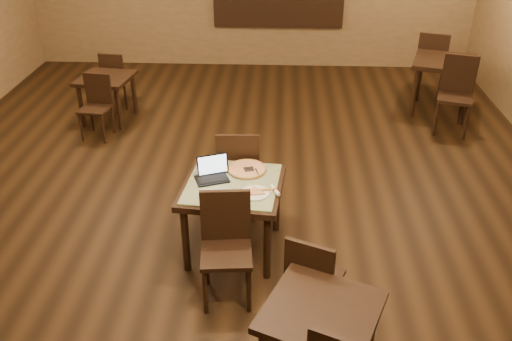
{
  "coord_description": "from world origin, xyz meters",
  "views": [
    {
      "loc": [
        0.56,
        -4.96,
        3.38
      ],
      "look_at": [
        0.36,
        -0.54,
        0.85
      ],
      "focal_mm": 38.0,
      "sensor_mm": 36.0,
      "label": 1
    }
  ],
  "objects_px": {
    "laptop": "(212,172)",
    "other_table_c_chair_far": "(312,278)",
    "other_table_c": "(321,321)",
    "other_table_b_chair_near": "(97,102)",
    "pizza_pan": "(247,170)",
    "tiled_table": "(233,192)",
    "other_table_b": "(106,84)",
    "other_table_a": "(444,69)",
    "other_table_b_chair_far": "(115,76)",
    "chair_main_far": "(238,168)",
    "other_table_a_chair_far": "(431,61)",
    "other_table_a_chair_near": "(456,90)",
    "chair_main_near": "(226,240)"
  },
  "relations": [
    {
      "from": "other_table_a_chair_near",
      "to": "other_table_b",
      "type": "height_order",
      "value": "other_table_a_chair_near"
    },
    {
      "from": "laptop",
      "to": "pizza_pan",
      "type": "relative_size",
      "value": 0.93
    },
    {
      "from": "tiled_table",
      "to": "chair_main_far",
      "type": "distance_m",
      "value": 0.62
    },
    {
      "from": "other_table_b_chair_near",
      "to": "other_table_b",
      "type": "bearing_deg",
      "value": 98.89
    },
    {
      "from": "other_table_b_chair_far",
      "to": "other_table_c_chair_far",
      "type": "relative_size",
      "value": 0.96
    },
    {
      "from": "other_table_c_chair_far",
      "to": "other_table_b",
      "type": "bearing_deg",
      "value": -31.99
    },
    {
      "from": "tiled_table",
      "to": "other_table_b_chair_far",
      "type": "height_order",
      "value": "other_table_b_chair_far"
    },
    {
      "from": "pizza_pan",
      "to": "other_table_b_chair_far",
      "type": "relative_size",
      "value": 0.44
    },
    {
      "from": "chair_main_near",
      "to": "chair_main_far",
      "type": "relative_size",
      "value": 0.97
    },
    {
      "from": "other_table_a",
      "to": "other_table_b_chair_far",
      "type": "bearing_deg",
      "value": -162.43
    },
    {
      "from": "other_table_a_chair_near",
      "to": "other_table_c_chair_far",
      "type": "xyz_separation_m",
      "value": [
        -2.18,
        -3.93,
        -0.09
      ]
    },
    {
      "from": "other_table_a_chair_near",
      "to": "other_table_b_chair_far",
      "type": "bearing_deg",
      "value": -169.58
    },
    {
      "from": "other_table_b_chair_far",
      "to": "other_table_c",
      "type": "distance_m",
      "value": 5.83
    },
    {
      "from": "other_table_b_chair_far",
      "to": "other_table_c_chair_far",
      "type": "distance_m",
      "value": 5.34
    },
    {
      "from": "laptop",
      "to": "other_table_a_chair_near",
      "type": "distance_m",
      "value": 4.19
    },
    {
      "from": "laptop",
      "to": "tiled_table",
      "type": "bearing_deg",
      "value": -47.05
    },
    {
      "from": "pizza_pan",
      "to": "other_table_c",
      "type": "relative_size",
      "value": 0.39
    },
    {
      "from": "other_table_a_chair_near",
      "to": "other_table_a_chair_far",
      "type": "distance_m",
      "value": 1.26
    },
    {
      "from": "tiled_table",
      "to": "chair_main_near",
      "type": "height_order",
      "value": "chair_main_near"
    },
    {
      "from": "chair_main_far",
      "to": "other_table_b_chair_far",
      "type": "distance_m",
      "value": 3.61
    },
    {
      "from": "tiled_table",
      "to": "laptop",
      "type": "relative_size",
      "value": 2.81
    },
    {
      "from": "other_table_a_chair_near",
      "to": "laptop",
      "type": "bearing_deg",
      "value": -120.24
    },
    {
      "from": "laptop",
      "to": "other_table_c_chair_far",
      "type": "bearing_deg",
      "value": -71.35
    },
    {
      "from": "other_table_c",
      "to": "other_table_b_chair_near",
      "type": "bearing_deg",
      "value": 148.02
    },
    {
      "from": "other_table_a_chair_far",
      "to": "other_table_b_chair_near",
      "type": "distance_m",
      "value": 5.2
    },
    {
      "from": "pizza_pan",
      "to": "other_table_a_chair_far",
      "type": "distance_m",
      "value": 4.78
    },
    {
      "from": "other_table_b",
      "to": "other_table_c_chair_far",
      "type": "distance_m",
      "value": 4.91
    },
    {
      "from": "other_table_a",
      "to": "other_table_b_chair_far",
      "type": "relative_size",
      "value": 1.26
    },
    {
      "from": "chair_main_far",
      "to": "pizza_pan",
      "type": "height_order",
      "value": "chair_main_far"
    },
    {
      "from": "other_table_b",
      "to": "other_table_a_chair_far",
      "type": "bearing_deg",
      "value": 20.96
    },
    {
      "from": "pizza_pan",
      "to": "other_table_a_chair_near",
      "type": "distance_m",
      "value": 3.86
    },
    {
      "from": "chair_main_near",
      "to": "other_table_c_chair_far",
      "type": "xyz_separation_m",
      "value": [
        0.72,
        -0.39,
        -0.04
      ]
    },
    {
      "from": "other_table_a",
      "to": "other_table_b_chair_far",
      "type": "xyz_separation_m",
      "value": [
        -4.98,
        -0.02,
        -0.19
      ]
    },
    {
      "from": "laptop",
      "to": "other_table_b",
      "type": "distance_m",
      "value": 3.49
    },
    {
      "from": "pizza_pan",
      "to": "other_table_b_chair_far",
      "type": "xyz_separation_m",
      "value": [
        -2.24,
        3.29,
        -0.27
      ]
    },
    {
      "from": "other_table_c_chair_far",
      "to": "chair_main_near",
      "type": "bearing_deg",
      "value": -5.65
    },
    {
      "from": "tiled_table",
      "to": "other_table_c",
      "type": "bearing_deg",
      "value": -58.73
    },
    {
      "from": "other_table_b_chair_far",
      "to": "other_table_c",
      "type": "bearing_deg",
      "value": 127.14
    },
    {
      "from": "pizza_pan",
      "to": "other_table_b_chair_far",
      "type": "bearing_deg",
      "value": 124.22
    },
    {
      "from": "tiled_table",
      "to": "chair_main_far",
      "type": "xyz_separation_m",
      "value": [
        0.0,
        0.61,
        -0.08
      ]
    },
    {
      "from": "tiled_table",
      "to": "other_table_b",
      "type": "relative_size",
      "value": 1.24
    },
    {
      "from": "laptop",
      "to": "other_table_c",
      "type": "distance_m",
      "value": 1.91
    },
    {
      "from": "laptop",
      "to": "other_table_c_chair_far",
      "type": "distance_m",
      "value": 1.46
    },
    {
      "from": "chair_main_near",
      "to": "other_table_b_chair_near",
      "type": "relative_size",
      "value": 1.13
    },
    {
      "from": "tiled_table",
      "to": "other_table_a",
      "type": "xyz_separation_m",
      "value": [
        2.86,
        3.55,
        0.03
      ]
    },
    {
      "from": "tiled_table",
      "to": "other_table_b_chair_near",
      "type": "xyz_separation_m",
      "value": [
        -2.1,
        2.51,
        -0.17
      ]
    },
    {
      "from": "chair_main_far",
      "to": "other_table_b",
      "type": "distance_m",
      "value": 3.2
    },
    {
      "from": "other_table_a_chair_far",
      "to": "other_table_b_chair_near",
      "type": "xyz_separation_m",
      "value": [
        -4.93,
        -1.67,
        -0.11
      ]
    },
    {
      "from": "chair_main_far",
      "to": "other_table_a",
      "type": "bearing_deg",
      "value": -136.97
    },
    {
      "from": "other_table_b_chair_near",
      "to": "other_table_b_chair_far",
      "type": "height_order",
      "value": "same"
    }
  ]
}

